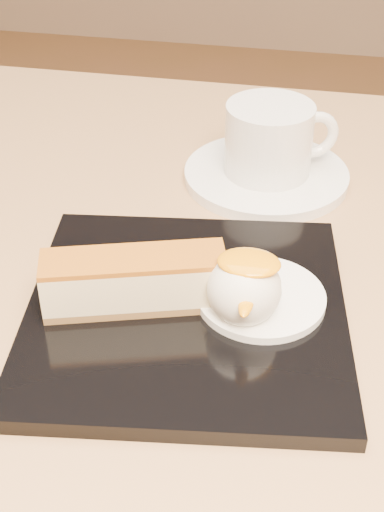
% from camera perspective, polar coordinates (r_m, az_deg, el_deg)
% --- Properties ---
extents(table, '(0.80, 0.80, 0.72)m').
position_cam_1_polar(table, '(0.63, -3.84, -14.05)').
color(table, black).
rests_on(table, ground).
extents(dessert_plate, '(0.25, 0.25, 0.01)m').
position_cam_1_polar(dessert_plate, '(0.50, -0.45, -4.49)').
color(dessert_plate, black).
rests_on(dessert_plate, table).
extents(cheesecake, '(0.13, 0.07, 0.04)m').
position_cam_1_polar(cheesecake, '(0.49, -4.64, -1.99)').
color(cheesecake, brown).
rests_on(cheesecake, dessert_plate).
extents(cream_smear, '(0.09, 0.09, 0.01)m').
position_cam_1_polar(cream_smear, '(0.50, 5.54, -3.32)').
color(cream_smear, white).
rests_on(cream_smear, dessert_plate).
extents(ice_cream_scoop, '(0.05, 0.05, 0.05)m').
position_cam_1_polar(ice_cream_scoop, '(0.47, 4.19, -2.64)').
color(ice_cream_scoop, white).
rests_on(ice_cream_scoop, cream_smear).
extents(mango_sauce, '(0.04, 0.03, 0.01)m').
position_cam_1_polar(mango_sauce, '(0.46, 4.58, -0.54)').
color(mango_sauce, orange).
rests_on(mango_sauce, ice_cream_scoop).
extents(mint_sprig, '(0.03, 0.02, 0.00)m').
position_cam_1_polar(mint_sprig, '(0.52, 2.67, -0.86)').
color(mint_sprig, '#2D7F29').
rests_on(mint_sprig, cream_smear).
extents(saucer, '(0.15, 0.15, 0.01)m').
position_cam_1_polar(saucer, '(0.66, 5.95, 6.45)').
color(saucer, white).
rests_on(saucer, table).
extents(coffee_cup, '(0.10, 0.08, 0.06)m').
position_cam_1_polar(coffee_cup, '(0.64, 6.33, 9.39)').
color(coffee_cup, white).
rests_on(coffee_cup, saucer).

